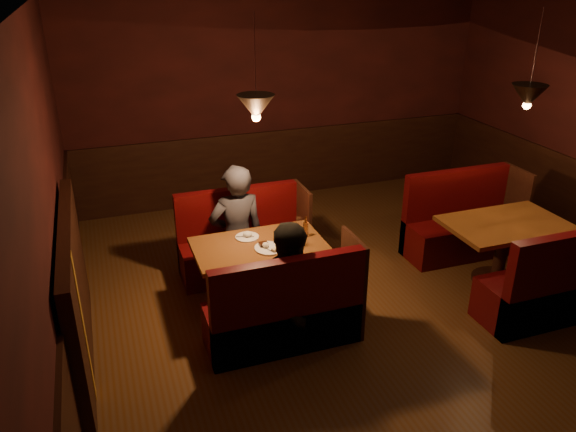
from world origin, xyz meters
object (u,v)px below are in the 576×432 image
object	(u,v)px
main_bench_far	(244,246)
second_table	(503,238)
diner_b	(294,267)
diner_a	(236,209)
main_bench_near	(286,317)
main_table	(261,258)
second_bench_near	(554,290)
second_bench_far	(461,227)

from	to	relation	value
main_bench_far	second_table	distance (m)	2.82
second_table	diner_b	xyz separation A→B (m)	(-2.47, -0.24, 0.23)
second_table	diner_a	world-z (taller)	diner_a
main_bench_far	second_table	xyz separation A→B (m)	(2.56, -1.16, 0.22)
second_table	diner_a	size ratio (longest dim) A/B	0.76
main_bench_near	diner_a	xyz separation A→B (m)	(-0.10, 1.33, 0.53)
main_bench_far	second_table	bearing A→B (deg)	-24.30
main_bench_far	main_table	bearing A→B (deg)	-91.14
main_bench_near	second_bench_near	xyz separation A→B (m)	(2.59, -0.46, 0.01)
second_bench_near	diner_b	world-z (taller)	diner_b
main_table	main_bench_far	xyz separation A→B (m)	(0.01, 0.73, -0.22)
main_bench_near	second_bench_far	xyz separation A→B (m)	(2.59, 1.06, 0.01)
main_table	diner_a	bearing A→B (deg)	98.32
second_bench_near	diner_a	world-z (taller)	diner_a
main_bench_near	second_bench_far	bearing A→B (deg)	22.26
second_table	second_bench_far	xyz separation A→B (m)	(0.03, 0.76, -0.21)
second_bench_far	diner_b	bearing A→B (deg)	-158.19
second_bench_far	diner_a	xyz separation A→B (m)	(-2.70, 0.27, 0.52)
main_table	diner_b	bearing A→B (deg)	-81.17
main_table	diner_a	size ratio (longest dim) A/B	0.77
main_bench_near	second_bench_near	distance (m)	2.63
diner_a	diner_b	distance (m)	1.29
main_bench_far	main_bench_near	xyz separation A→B (m)	(0.00, -1.46, 0.00)
main_bench_near	second_table	world-z (taller)	main_bench_near
main_bench_far	second_bench_far	bearing A→B (deg)	-8.74
diner_b	second_bench_near	bearing A→B (deg)	-29.62
main_table	second_bench_near	distance (m)	2.87
second_bench_far	diner_a	size ratio (longest dim) A/B	0.84
second_table	second_bench_far	bearing A→B (deg)	87.80
main_bench_far	second_table	world-z (taller)	main_bench_far
main_bench_far	main_bench_near	size ratio (longest dim) A/B	1.00
main_table	main_bench_far	bearing A→B (deg)	88.86
main_table	second_table	xyz separation A→B (m)	(2.58, -0.43, 0.00)
main_bench_near	main_table	bearing A→B (deg)	91.14
main_table	diner_b	xyz separation A→B (m)	(0.10, -0.67, 0.23)
diner_a	second_bench_near	bearing A→B (deg)	144.06
main_bench_near	second_bench_near	bearing A→B (deg)	-10.00
second_bench_far	diner_a	distance (m)	2.76
main_bench_far	second_bench_far	xyz separation A→B (m)	(2.59, -0.40, 0.01)
main_table	second_bench_far	world-z (taller)	second_bench_far
main_table	diner_a	distance (m)	0.68
main_table	main_bench_near	size ratio (longest dim) A/B	0.91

